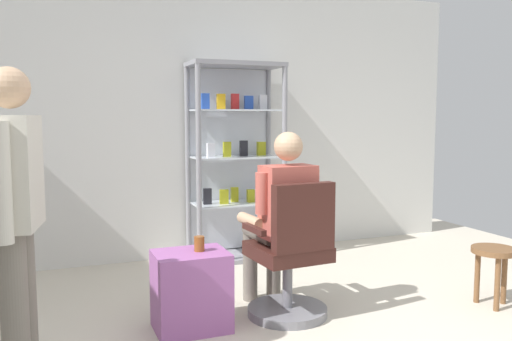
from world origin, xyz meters
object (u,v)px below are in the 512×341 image
object	(u,v)px
display_cabinet_main	(234,160)
wooden_stool	(494,260)
seated_shopkeeper	(280,213)
tea_glass	(199,244)
standing_customer	(14,212)
storage_crate	(191,291)
office_chair	(291,262)

from	to	relation	value
display_cabinet_main	wooden_stool	xyz separation A→B (m)	(1.32, -1.99, -0.62)
wooden_stool	seated_shopkeeper	bearing A→B (deg)	161.75
tea_glass	standing_customer	size ratio (longest dim) A/B	0.06
storage_crate	office_chair	bearing A→B (deg)	-5.72
seated_shopkeeper	tea_glass	distance (m)	0.64
tea_glass	wooden_stool	world-z (taller)	tea_glass
office_chair	seated_shopkeeper	world-z (taller)	seated_shopkeeper
display_cabinet_main	seated_shopkeeper	world-z (taller)	display_cabinet_main
office_chair	tea_glass	world-z (taller)	office_chair
display_cabinet_main	seated_shopkeeper	size ratio (longest dim) A/B	1.47
display_cabinet_main	office_chair	distance (m)	1.76
standing_customer	seated_shopkeeper	bearing A→B (deg)	18.97
seated_shopkeeper	standing_customer	world-z (taller)	standing_customer
office_chair	wooden_stool	world-z (taller)	office_chair
display_cabinet_main	office_chair	bearing A→B (deg)	-95.50
standing_customer	wooden_stool	distance (m)	3.23
office_chair	wooden_stool	xyz separation A→B (m)	(1.48, -0.33, -0.05)
tea_glass	standing_customer	distance (m)	1.22
standing_customer	wooden_stool	world-z (taller)	standing_customer
tea_glass	storage_crate	bearing A→B (deg)	-173.32
storage_crate	wooden_stool	xyz separation A→B (m)	(2.18, -0.40, 0.09)
seated_shopkeeper	wooden_stool	distance (m)	1.62
office_chair	seated_shopkeeper	size ratio (longest dim) A/B	0.74
tea_glass	office_chair	bearing A→B (deg)	-6.90
display_cabinet_main	seated_shopkeeper	xyz separation A→B (m)	(-0.17, -1.50, -0.25)
office_chair	standing_customer	distance (m)	1.82
seated_shopkeeper	tea_glass	size ratio (longest dim) A/B	13.16
display_cabinet_main	standing_customer	world-z (taller)	display_cabinet_main
storage_crate	wooden_stool	world-z (taller)	storage_crate
tea_glass	wooden_stool	bearing A→B (deg)	-10.88
display_cabinet_main	seated_shopkeeper	distance (m)	1.53
office_chair	tea_glass	distance (m)	0.66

